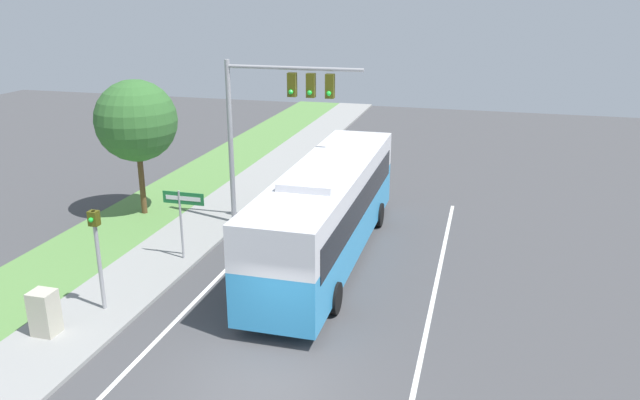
% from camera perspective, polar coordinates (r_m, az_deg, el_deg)
% --- Properties ---
extents(ground_plane, '(80.00, 80.00, 0.00)m').
position_cam_1_polar(ground_plane, '(16.12, -5.09, -16.42)').
color(ground_plane, '#424244').
extents(sidewalk, '(2.80, 80.00, 0.12)m').
position_cam_1_polar(sidewalk, '(18.88, -23.50, -12.20)').
color(sidewalk, gray).
rests_on(sidewalk, ground_plane).
extents(lane_divider_near, '(0.14, 30.00, 0.01)m').
position_cam_1_polar(lane_divider_near, '(17.52, -16.56, -14.06)').
color(lane_divider_near, silver).
rests_on(lane_divider_near, ground_plane).
extents(bus, '(2.68, 12.31, 3.68)m').
position_cam_1_polar(bus, '(21.99, 0.71, -0.61)').
color(bus, '#3393D1').
rests_on(bus, ground_plane).
extents(signal_gantry, '(5.46, 0.41, 6.76)m').
position_cam_1_polar(signal_gantry, '(24.33, -4.35, 8.26)').
color(signal_gantry, '#939399').
rests_on(signal_gantry, ground_plane).
extents(pedestrian_signal, '(0.28, 0.34, 3.24)m').
position_cam_1_polar(pedestrian_signal, '(19.39, -19.71, -3.88)').
color(pedestrian_signal, '#939399').
rests_on(pedestrian_signal, ground_plane).
extents(street_sign, '(1.55, 0.08, 2.66)m').
position_cam_1_polar(street_sign, '(22.37, -12.47, -0.96)').
color(street_sign, '#939399').
rests_on(street_sign, ground_plane).
extents(utility_cabinet, '(0.66, 0.60, 1.29)m').
position_cam_1_polar(utility_cabinet, '(19.15, -23.89, -9.39)').
color(utility_cabinet, '#B7B29E').
rests_on(utility_cabinet, sidewalk).
extents(roadside_tree, '(3.40, 3.40, 5.75)m').
position_cam_1_polar(roadside_tree, '(27.11, -16.46, 6.95)').
color(roadside_tree, brown).
rests_on(roadside_tree, grass_verge).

